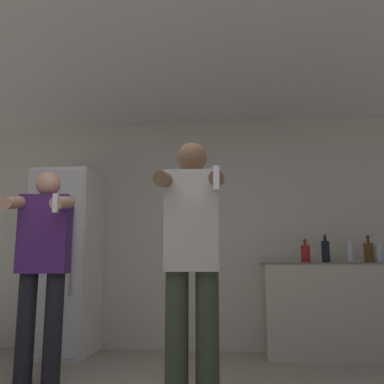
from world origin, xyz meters
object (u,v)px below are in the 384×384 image
object	(u,v)px
refrigerator	(66,261)
bottle_green_wine	(326,251)
bottle_tall_gin	(350,252)
bottle_brown_liquor	(379,253)
bottle_dark_rum	(369,252)
person_woman_foreground	(192,259)
person_man_side	(43,259)
bottle_clear_vodka	(305,253)

from	to	relation	value
refrigerator	bottle_green_wine	distance (m)	2.69
bottle_tall_gin	bottle_brown_liquor	distance (m)	0.28
bottle_tall_gin	bottle_dark_rum	size ratio (longest dim) A/B	0.99
bottle_green_wine	bottle_brown_liquor	bearing A→B (deg)	-0.00
person_woman_foreground	person_man_side	bearing A→B (deg)	154.10
bottle_green_wine	person_man_side	size ratio (longest dim) A/B	0.17
bottle_brown_liquor	refrigerator	bearing A→B (deg)	-179.41
bottle_clear_vodka	bottle_brown_liquor	size ratio (longest dim) A/B	0.87
person_man_side	refrigerator	bearing A→B (deg)	102.71
bottle_green_wine	bottle_dark_rum	distance (m)	0.42
bottle_green_wine	bottle_brown_liquor	distance (m)	0.52
bottle_tall_gin	bottle_dark_rum	xyz separation A→B (m)	(0.18, 0.00, -0.00)
bottle_green_wine	person_woman_foreground	size ratio (longest dim) A/B	0.17
bottle_brown_liquor	person_woman_foreground	world-z (taller)	person_woman_foreground
bottle_clear_vodka	bottle_dark_rum	distance (m)	0.62
person_man_side	person_woman_foreground	bearing A→B (deg)	-25.90
refrigerator	bottle_green_wine	bearing A→B (deg)	0.71
refrigerator	bottle_green_wine	world-z (taller)	refrigerator
bottle_clear_vodka	person_man_side	distance (m)	2.51
bottle_green_wine	bottle_brown_liquor	size ratio (longest dim) A/B	1.04
bottle_green_wine	bottle_dark_rum	xyz separation A→B (m)	(0.42, 0.00, -0.01)
bottle_tall_gin	bottle_dark_rum	world-z (taller)	bottle_dark_rum
bottle_tall_gin	bottle_brown_liquor	bearing A→B (deg)	-0.00
refrigerator	person_woman_foreground	distance (m)	2.28
bottle_clear_vodka	person_woman_foreground	size ratio (longest dim) A/B	0.14
bottle_tall_gin	refrigerator	bearing A→B (deg)	-179.35
bottle_tall_gin	bottle_brown_liquor	world-z (taller)	bottle_brown_liquor
bottle_tall_gin	person_woman_foreground	distance (m)	2.26
bottle_brown_liquor	person_woman_foreground	size ratio (longest dim) A/B	0.16
bottle_tall_gin	bottle_green_wine	distance (m)	0.24
bottle_green_wine	person_man_side	world-z (taller)	person_man_side
bottle_green_wine	bottle_dark_rum	world-z (taller)	bottle_green_wine
bottle_clear_vodka	person_man_side	bearing A→B (deg)	-152.90
refrigerator	bottle_dark_rum	xyz separation A→B (m)	(3.11, 0.03, 0.09)
bottle_green_wine	bottle_clear_vodka	world-z (taller)	bottle_green_wine
bottle_clear_vodka	person_man_side	size ratio (longest dim) A/B	0.15
refrigerator	bottle_clear_vodka	distance (m)	2.49
bottle_tall_gin	bottle_green_wine	size ratio (longest dim) A/B	0.95
bottle_tall_gin	bottle_clear_vodka	xyz separation A→B (m)	(-0.44, 0.00, -0.01)
bottle_tall_gin	person_man_side	size ratio (longest dim) A/B	0.16
bottle_clear_vodka	person_woman_foreground	world-z (taller)	person_woman_foreground
bottle_green_wine	person_woman_foreground	distance (m)	2.12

